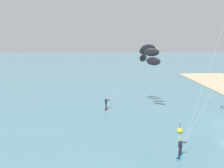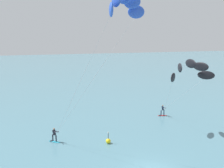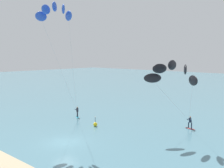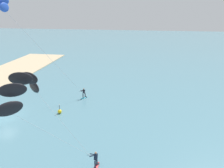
# 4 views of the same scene
# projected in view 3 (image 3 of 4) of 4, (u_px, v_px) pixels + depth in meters

# --- Properties ---
(ground_plane) EXTENTS (240.00, 240.00, 0.00)m
(ground_plane) POSITION_uv_depth(u_px,v_px,m) (65.00, 142.00, 30.63)
(ground_plane) COLOR slate
(kitesurfer_nearshore) EXTENTS (8.53, 10.30, 15.65)m
(kitesurfer_nearshore) POSITION_uv_depth(u_px,v_px,m) (56.00, 18.00, 31.76)
(kitesurfer_nearshore) COLOR #23ADD1
(kitesurfer_nearshore) RESTS_ON ground
(kitesurfer_mid_water) EXTENTS (6.47, 7.47, 9.10)m
(kitesurfer_mid_water) POSITION_uv_depth(u_px,v_px,m) (173.00, 74.00, 30.57)
(kitesurfer_mid_water) COLOR red
(kitesurfer_mid_water) RESTS_ON ground
(marker_buoy) EXTENTS (0.56, 0.56, 1.38)m
(marker_buoy) POSITION_uv_depth(u_px,v_px,m) (95.00, 124.00, 37.23)
(marker_buoy) COLOR yellow
(marker_buoy) RESTS_ON ground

